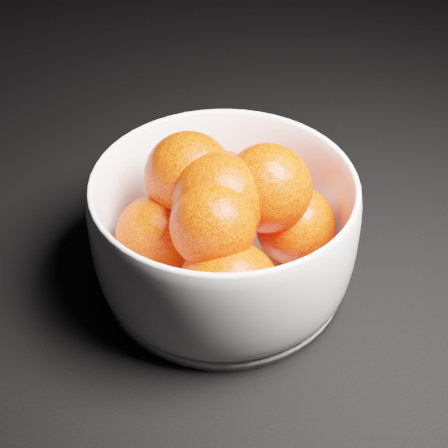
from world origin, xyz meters
TOP-DOWN VIEW (x-y plane):
  - bowl at (-0.11, 0.25)m, footprint 0.23×0.23m
  - orange_pile at (-0.11, 0.25)m, footprint 0.18×0.19m

SIDE VIEW (x-z plane):
  - bowl at x=-0.11m, z-range 0.00..0.11m
  - orange_pile at x=-0.11m, z-range 0.01..0.13m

